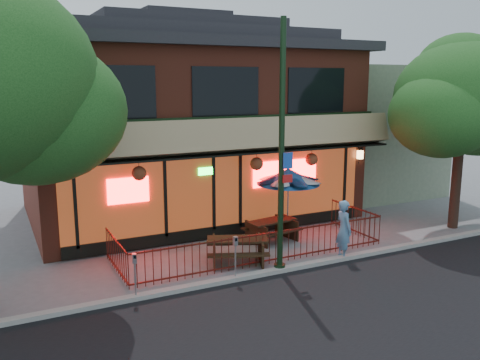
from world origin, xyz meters
The scene contains 13 objects.
ground centered at (0.00, 0.00, 0.00)m, with size 80.00×80.00×0.00m, color gray.
curb centered at (0.00, -0.50, 0.06)m, with size 80.00×0.25×0.12m, color #999993.
restaurant_building centered at (0.00, 7.11, 4.13)m, with size 12.96×9.49×8.05m.
neighbor_building centered at (9.00, 7.70, 3.00)m, with size 6.00×7.00×6.00m, color gray.
patio_fence centered at (0.00, 0.50, 0.63)m, with size 8.44×2.62×1.00m.
street_light centered at (0.00, -0.40, 3.15)m, with size 0.43×0.32×7.00m.
street_tree_right centered at (8.04, 0.59, 4.96)m, with size 4.80×4.80×7.02m.
picnic_table_left centered at (-0.80, 0.70, 0.50)m, with size 2.18×1.95×0.77m.
picnic_table_right centered at (1.19, 2.12, 0.47)m, with size 1.86×1.53×0.72m.
patio_umbrella centered at (1.99, 2.40, 2.11)m, with size 2.16×2.16×2.47m.
pedestrian centered at (2.28, -0.35, 0.91)m, with size 0.66×0.44×1.82m, color #5583AB.
parking_meter_near centered at (-1.45, -0.48, 0.84)m, with size 0.12×0.10×1.24m.
parking_meter_far centered at (-4.20, -0.48, 0.81)m, with size 0.12×0.11×1.19m.
Camera 1 is at (-7.16, -12.21, 5.34)m, focal length 38.00 mm.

